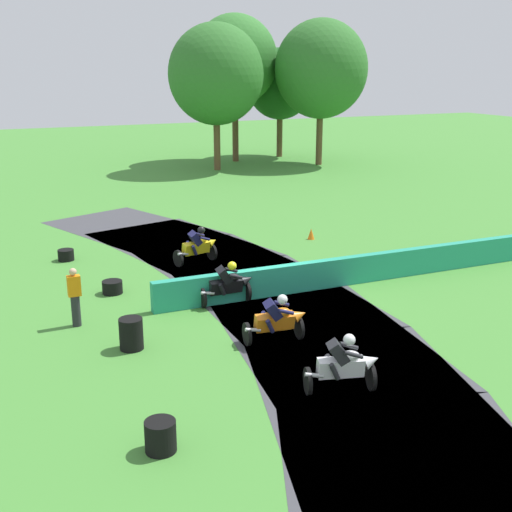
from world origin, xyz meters
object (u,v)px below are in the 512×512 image
Objects in this scene: tire_stack_near at (161,436)px; traffic_cone at (311,234)px; motorcycle_chase_orange at (278,319)px; tire_stack_mid_a at (131,334)px; tire_stack_mid_b at (112,287)px; motorcycle_lead_white at (344,364)px; tire_stack_far at (66,255)px; motorcycle_fourth_yellow at (198,246)px; motorcycle_trailing_black at (228,284)px; track_marshal at (75,297)px.

traffic_cone is (9.80, 12.26, -0.08)m from tire_stack_near.
motorcycle_chase_orange is at bearing -123.26° from traffic_cone.
tire_stack_mid_b is at bearing 84.07° from tire_stack_mid_a.
motorcycle_chase_orange is 2.84× the size of tire_stack_near.
motorcycle_lead_white is 2.98× the size of tire_stack_far.
traffic_cone reaches higher than tire_stack_far.
tire_stack_near is 15.70m from traffic_cone.
motorcycle_fourth_yellow is 3.89× the size of traffic_cone.
motorcycle_lead_white reaches higher than motorcycle_fourth_yellow.
tire_stack_mid_b is (0.45, 4.32, -0.20)m from tire_stack_mid_a.
motorcycle_fourth_yellow is at bearing 82.57° from motorcycle_trailing_black.
motorcycle_chase_orange reaches higher than tire_stack_far.
tire_stack_far is at bearing 88.80° from tire_stack_near.
tire_stack_mid_a is (-3.62, 4.10, -0.26)m from motorcycle_lead_white.
tire_stack_mid_a is (0.60, 4.66, 0.10)m from tire_stack_near.
motorcycle_chase_orange is at bearing -88.04° from motorcycle_trailing_black.
motorcycle_lead_white reaches higher than motorcycle_trailing_black.
track_marshal is at bearing 93.40° from tire_stack_near.
motorcycle_fourth_yellow is 5.46m from traffic_cone.
track_marshal reaches higher than tire_stack_near.
tire_stack_far is (-3.94, 12.65, -0.46)m from motorcycle_lead_white.
tire_stack_mid_b is at bearing 56.98° from track_marshal.
motorcycle_trailing_black is at bearing 30.21° from tire_stack_mid_a.
motorcycle_fourth_yellow is 3.00× the size of tire_stack_far.
motorcycle_fourth_yellow is 2.14× the size of tire_stack_mid_a.
motorcycle_trailing_black reaches higher than traffic_cone.
tire_stack_mid_a reaches higher than tire_stack_near.
tire_stack_far is at bearing 151.57° from motorcycle_fourth_yellow.
motorcycle_fourth_yellow is 4.85m from tire_stack_far.
track_marshal reaches higher than tire_stack_mid_a.
motorcycle_lead_white is 7.73m from track_marshal.
motorcycle_fourth_yellow reaches higher than tire_stack_far.
tire_stack_far is at bearing 84.01° from track_marshal.
motorcycle_chase_orange is 5.39m from tire_stack_near.
traffic_cone is at bearing 14.29° from motorcycle_fourth_yellow.
motorcycle_trailing_black is 2.95× the size of tire_stack_far.
motorcycle_trailing_black is at bearing -60.81° from tire_stack_far.
motorcycle_trailing_black is at bearing -38.98° from tire_stack_mid_b.
tire_stack_near is 0.75× the size of tire_stack_mid_a.
motorcycle_chase_orange is at bearing 40.88° from tire_stack_near.
motorcycle_lead_white is 9.00m from tire_stack_mid_b.
tire_stack_far is at bearing 107.32° from motorcycle_lead_white.
motorcycle_trailing_black reaches higher than tire_stack_mid_b.
motorcycle_chase_orange is 2.13× the size of tire_stack_mid_a.
motorcycle_trailing_black is at bearing -1.78° from track_marshal.
traffic_cone reaches higher than tire_stack_mid_b.
traffic_cone is (10.20, 5.50, -0.60)m from track_marshal.
traffic_cone is at bearing 56.74° from motorcycle_chase_orange.
motorcycle_lead_white is 5.48m from tire_stack_mid_a.
tire_stack_near is at bearing -86.60° from track_marshal.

